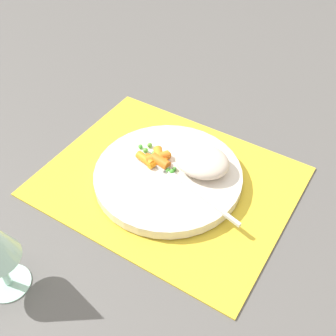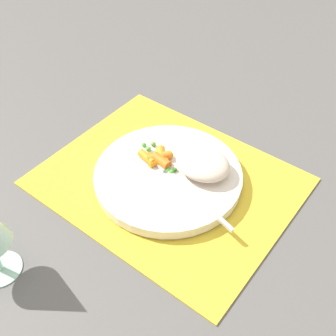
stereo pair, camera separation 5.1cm
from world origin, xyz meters
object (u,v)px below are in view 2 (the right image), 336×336
(carrot_portion, at_px, (158,158))
(plate, at_px, (168,176))
(rice_mound, at_px, (203,163))
(fork, at_px, (181,183))

(carrot_portion, bearing_deg, plate, 161.47)
(rice_mound, bearing_deg, plate, 41.19)
(plate, height_order, carrot_portion, carrot_portion)
(rice_mound, xyz_separation_m, carrot_portion, (0.08, 0.03, -0.01))
(plate, xyz_separation_m, fork, (-0.03, 0.01, 0.01))
(carrot_portion, bearing_deg, rice_mound, -158.97)
(plate, distance_m, rice_mound, 0.07)
(fork, bearing_deg, plate, -14.90)
(rice_mound, bearing_deg, fork, 77.03)
(rice_mound, bearing_deg, carrot_portion, 21.03)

